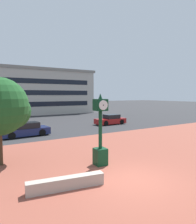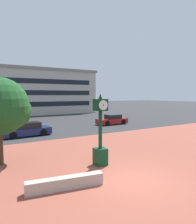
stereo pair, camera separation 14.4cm
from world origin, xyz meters
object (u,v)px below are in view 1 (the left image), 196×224
plaza_tree (2,108)px  car_street_near (26,130)px  civic_building (9,92)px  street_clock (100,134)px  car_street_mid (111,120)px

plaza_tree → car_street_near: (2.90, 7.44, -2.59)m
car_street_near → civic_building: bearing=-9.3°
street_clock → civic_building: size_ratio=0.12×
street_clock → car_street_near: street_clock is taller
street_clock → plaza_tree: (-4.50, 2.98, 1.45)m
plaza_tree → car_street_near: plaza_tree is taller
car_street_mid → civic_building: size_ratio=0.13×
plaza_tree → civic_building: civic_building is taller
street_clock → car_street_near: size_ratio=0.88×
plaza_tree → civic_building: 33.58m
car_street_near → car_street_mid: size_ratio=1.11×
street_clock → plaza_tree: plaza_tree is taller
street_clock → civic_building: bearing=92.3°
street_clock → car_street_mid: (9.67, 12.52, -1.15)m
car_street_near → car_street_mid: 11.47m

